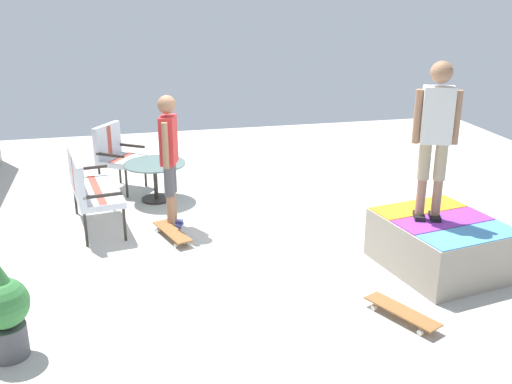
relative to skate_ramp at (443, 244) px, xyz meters
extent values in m
cube|color=beige|center=(1.17, 1.69, -0.34)|extent=(12.00, 12.00, 0.10)
cube|color=gray|center=(-0.01, 0.03, -0.01)|extent=(1.50, 1.36, 0.58)
cube|color=#4C99D8|center=(-0.44, -0.05, 0.29)|extent=(0.61, 1.16, 0.01)
cube|color=purple|center=(-0.01, 0.03, 0.29)|extent=(0.61, 1.16, 0.01)
cube|color=orange|center=(0.43, 0.11, 0.29)|extent=(0.61, 1.16, 0.01)
cylinder|color=#B2B2B7|center=(-0.10, 0.57, 0.26)|extent=(1.25, 0.28, 0.05)
cube|color=gray|center=(0.16, -0.89, -0.03)|extent=(1.40, 1.03, 0.48)
cylinder|color=#2D2823|center=(1.56, 3.48, -0.07)|extent=(0.04, 0.04, 0.44)
cylinder|color=#2D2823|center=(2.71, 3.66, -0.07)|extent=(0.04, 0.04, 0.44)
cylinder|color=#2D2823|center=(1.49, 3.94, -0.07)|extent=(0.04, 0.04, 0.44)
cylinder|color=#2D2823|center=(2.64, 4.13, -0.07)|extent=(0.04, 0.04, 0.44)
cube|color=silver|center=(2.10, 3.80, 0.19)|extent=(1.32, 0.74, 0.08)
cube|color=#B74738|center=(2.10, 3.80, 0.23)|extent=(1.21, 0.29, 0.00)
cube|color=silver|center=(2.06, 4.03, 0.48)|extent=(1.25, 0.27, 0.50)
cube|color=#B74738|center=(2.06, 4.03, 0.48)|extent=(0.11, 0.10, 0.46)
cube|color=#2D2823|center=(1.50, 3.71, 0.35)|extent=(0.11, 0.47, 0.04)
cube|color=#2D2823|center=(2.70, 3.90, 0.35)|extent=(0.11, 0.47, 0.04)
cylinder|color=#2D2823|center=(3.17, 3.42, -0.07)|extent=(0.04, 0.04, 0.44)
cylinder|color=#2D2823|center=(3.62, 3.12, -0.07)|extent=(0.04, 0.04, 0.44)
cylinder|color=#2D2823|center=(3.43, 3.81, -0.07)|extent=(0.04, 0.04, 0.44)
cylinder|color=#2D2823|center=(3.88, 3.51, -0.07)|extent=(0.04, 0.04, 0.44)
cube|color=silver|center=(3.53, 3.46, 0.19)|extent=(0.82, 0.80, 0.08)
cube|color=#B74738|center=(3.53, 3.46, 0.23)|extent=(0.54, 0.41, 0.00)
cube|color=silver|center=(3.66, 3.66, 0.48)|extent=(0.56, 0.41, 0.50)
cube|color=#B74738|center=(3.66, 3.66, 0.48)|extent=(0.13, 0.13, 0.46)
cube|color=#2D2823|center=(3.29, 3.62, 0.35)|extent=(0.30, 0.41, 0.04)
cube|color=#2D2823|center=(3.77, 3.30, 0.35)|extent=(0.30, 0.41, 0.04)
cylinder|color=#2D2823|center=(2.96, 3.00, -0.02)|extent=(0.06, 0.06, 0.55)
cylinder|color=#2D2823|center=(2.96, 3.00, -0.28)|extent=(0.44, 0.44, 0.03)
cylinder|color=slate|center=(2.96, 3.00, 0.27)|extent=(0.90, 0.90, 0.02)
cube|color=navy|center=(1.80, 2.89, -0.27)|extent=(0.17, 0.26, 0.05)
cylinder|color=#9E7051|center=(1.80, 2.89, -0.04)|extent=(0.10, 0.10, 0.41)
cylinder|color=#4C4C51|center=(1.80, 2.89, 0.38)|extent=(0.13, 0.13, 0.41)
cube|color=navy|center=(1.96, 2.84, -0.27)|extent=(0.17, 0.26, 0.05)
cylinder|color=#9E7051|center=(1.96, 2.84, -0.04)|extent=(0.10, 0.10, 0.41)
cylinder|color=#4C4C51|center=(1.96, 2.84, 0.38)|extent=(0.13, 0.13, 0.41)
cube|color=red|center=(1.88, 2.86, 0.89)|extent=(0.36, 0.26, 0.61)
sphere|color=#9E7051|center=(1.88, 2.86, 1.34)|extent=(0.23, 0.23, 0.23)
cylinder|color=#9E7051|center=(1.69, 2.92, 0.87)|extent=(0.08, 0.08, 0.58)
cylinder|color=#9E7051|center=(2.07, 2.81, 0.87)|extent=(0.08, 0.08, 0.58)
cube|color=black|center=(0.10, 0.27, 0.32)|extent=(0.26, 0.19, 0.05)
cylinder|color=#9E7051|center=(0.10, 0.27, 0.55)|extent=(0.10, 0.10, 0.41)
cylinder|color=tan|center=(0.10, 0.27, 0.96)|extent=(0.13, 0.13, 0.41)
cube|color=black|center=(0.05, 0.11, 0.32)|extent=(0.26, 0.19, 0.05)
cylinder|color=#9E7051|center=(0.05, 0.11, 0.55)|extent=(0.10, 0.10, 0.41)
cylinder|color=tan|center=(0.05, 0.11, 0.96)|extent=(0.13, 0.13, 0.41)
cube|color=silver|center=(0.08, 0.19, 1.46)|extent=(0.28, 0.36, 0.60)
sphere|color=#9E7051|center=(0.08, 0.19, 1.91)|extent=(0.23, 0.23, 0.23)
cylinder|color=#9E7051|center=(0.14, 0.38, 1.44)|extent=(0.08, 0.08, 0.57)
cylinder|color=#9E7051|center=(0.01, 0.01, 1.44)|extent=(0.08, 0.08, 0.57)
cube|color=brown|center=(1.50, 2.90, -0.20)|extent=(0.82, 0.45, 0.02)
cylinder|color=silver|center=(1.79, 2.92, -0.27)|extent=(0.06, 0.05, 0.06)
cylinder|color=silver|center=(1.74, 3.07, -0.27)|extent=(0.06, 0.05, 0.06)
cylinder|color=silver|center=(1.26, 2.74, -0.27)|extent=(0.06, 0.05, 0.06)
cylinder|color=silver|center=(1.21, 2.89, -0.27)|extent=(0.06, 0.05, 0.06)
cube|color=brown|center=(-0.93, 0.93, -0.20)|extent=(0.81, 0.52, 0.02)
cylinder|color=silver|center=(-0.64, 0.98, -0.27)|extent=(0.06, 0.05, 0.06)
cylinder|color=silver|center=(-0.71, 1.12, -0.27)|extent=(0.06, 0.05, 0.06)
cylinder|color=silver|center=(-1.15, 0.74, -0.27)|extent=(0.06, 0.05, 0.06)
cylinder|color=silver|center=(-1.22, 0.89, -0.27)|extent=(0.06, 0.05, 0.06)
cylinder|color=#515156|center=(-0.71, 4.51, -0.14)|extent=(0.32, 0.32, 0.30)
sphere|color=#387F3D|center=(-0.71, 4.51, 0.23)|extent=(0.44, 0.44, 0.44)
camera|label=1|loc=(-5.50, 3.42, 2.80)|focal=41.91mm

